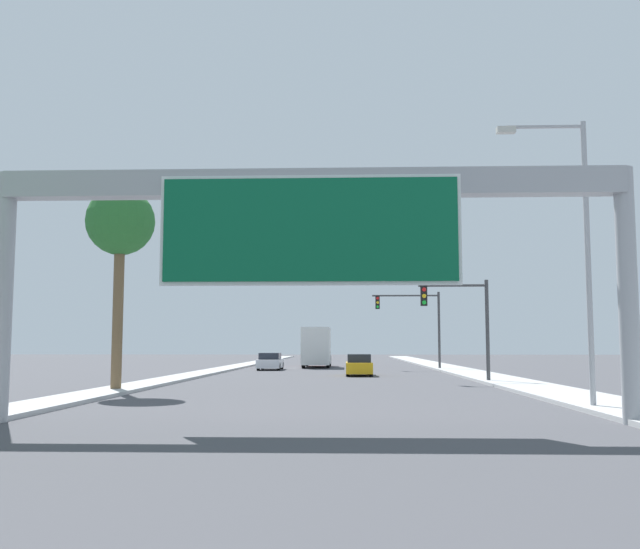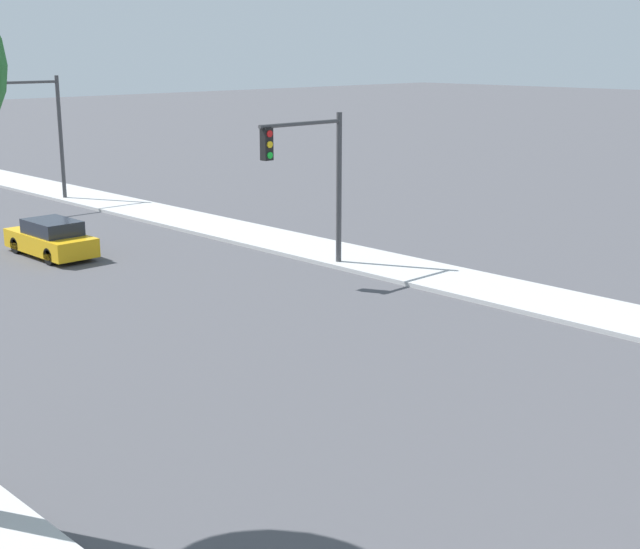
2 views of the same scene
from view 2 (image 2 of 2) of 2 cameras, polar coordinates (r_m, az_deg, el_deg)
The scene contains 4 objects.
sidewalk_right at distance 50.54m, azimuth -16.09°, elevation 5.07°, with size 3.00×120.00×0.15m.
car_mid_right at distance 35.25m, azimuth -16.83°, elevation 2.20°, with size 1.70×4.29×1.41m.
traffic_light_near_intersection at distance 30.90m, azimuth -0.40°, elevation 6.90°, with size 3.76×0.32×5.51m.
traffic_light_mid_block at distance 47.03m, azimuth -18.28°, elevation 9.54°, with size 5.54×0.32×6.35m.
Camera 2 is at (-13.96, 15.89, 7.68)m, focal length 50.00 mm.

